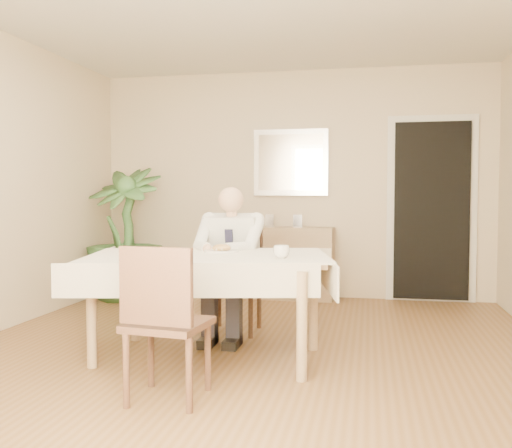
% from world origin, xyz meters
% --- Properties ---
extents(room, '(5.00, 5.02, 2.60)m').
position_xyz_m(room, '(0.00, 0.00, 1.30)').
color(room, brown).
rests_on(room, ground).
extents(window, '(1.34, 0.04, 1.44)m').
position_xyz_m(window, '(0.00, -2.47, 1.45)').
color(window, silver).
rests_on(window, room).
extents(doorway, '(0.96, 0.07, 2.10)m').
position_xyz_m(doorway, '(1.55, 2.46, 1.00)').
color(doorway, silver).
rests_on(doorway, ground).
extents(mirror, '(0.86, 0.04, 0.76)m').
position_xyz_m(mirror, '(-0.02, 2.47, 1.55)').
color(mirror, silver).
rests_on(mirror, room).
extents(dining_table, '(1.92, 1.36, 0.75)m').
position_xyz_m(dining_table, '(-0.25, -0.14, 0.67)').
color(dining_table, '#9E835B').
rests_on(dining_table, ground).
extents(chair_far, '(0.43, 0.43, 0.90)m').
position_xyz_m(chair_far, '(-0.25, 0.74, 0.51)').
color(chair_far, '#3D2417').
rests_on(chair_far, ground).
extents(chair_near, '(0.47, 0.47, 0.90)m').
position_xyz_m(chair_near, '(-0.25, -1.06, 0.51)').
color(chair_near, '#3D2417').
rests_on(chair_near, ground).
extents(seated_man, '(0.48, 0.72, 1.24)m').
position_xyz_m(seated_man, '(-0.25, 0.45, 0.69)').
color(seated_man, silver).
rests_on(seated_man, ground).
extents(plate, '(0.26, 0.26, 0.02)m').
position_xyz_m(plate, '(-0.20, 0.06, 0.76)').
color(plate, white).
rests_on(plate, dining_table).
extents(food, '(0.14, 0.14, 0.06)m').
position_xyz_m(food, '(-0.20, 0.06, 0.78)').
color(food, olive).
rests_on(food, dining_table).
extents(knife, '(0.01, 0.13, 0.01)m').
position_xyz_m(knife, '(-0.16, -0.00, 0.78)').
color(knife, silver).
rests_on(knife, dining_table).
extents(fork, '(0.01, 0.13, 0.01)m').
position_xyz_m(fork, '(-0.24, -0.00, 0.78)').
color(fork, silver).
rests_on(fork, dining_table).
extents(coffee_mug, '(0.14, 0.14, 0.09)m').
position_xyz_m(coffee_mug, '(0.30, -0.26, 0.80)').
color(coffee_mug, white).
rests_on(coffee_mug, dining_table).
extents(sideboard, '(1.03, 0.38, 0.81)m').
position_xyz_m(sideboard, '(-0.02, 2.32, 0.41)').
color(sideboard, '#9E835B').
rests_on(sideboard, ground).
extents(photo_frame_left, '(0.10, 0.02, 0.14)m').
position_xyz_m(photo_frame_left, '(-0.45, 2.39, 0.88)').
color(photo_frame_left, silver).
rests_on(photo_frame_left, sideboard).
extents(photo_frame_center, '(0.10, 0.02, 0.14)m').
position_xyz_m(photo_frame_center, '(-0.24, 2.36, 0.88)').
color(photo_frame_center, silver).
rests_on(photo_frame_center, sideboard).
extents(photo_frame_right, '(0.10, 0.02, 0.14)m').
position_xyz_m(photo_frame_right, '(0.08, 2.37, 0.88)').
color(photo_frame_right, silver).
rests_on(photo_frame_right, sideboard).
extents(potted_palm, '(0.98, 0.98, 1.49)m').
position_xyz_m(potted_palm, '(-1.83, 1.94, 0.74)').
color(potted_palm, '#325929').
rests_on(potted_palm, ground).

